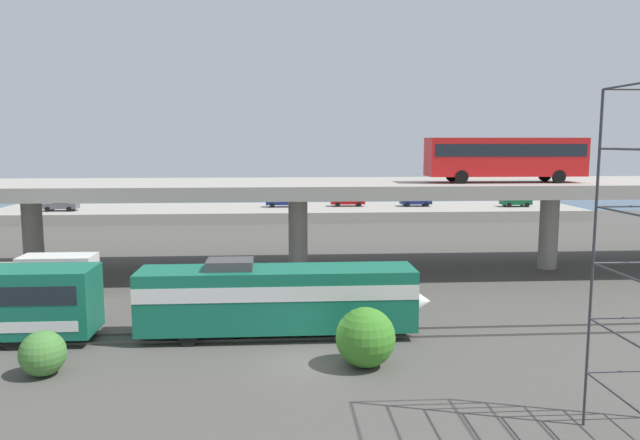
# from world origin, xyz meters

# --- Properties ---
(ground_plane) EXTENTS (260.00, 260.00, 0.00)m
(ground_plane) POSITION_xyz_m (0.00, 0.00, 0.00)
(ground_plane) COLOR #4C4944
(rail_strip_near) EXTENTS (110.00, 0.12, 0.12)m
(rail_strip_near) POSITION_xyz_m (0.00, 3.27, 0.06)
(rail_strip_near) COLOR #59544C
(rail_strip_near) RESTS_ON ground_plane
(rail_strip_far) EXTENTS (110.00, 0.12, 0.12)m
(rail_strip_far) POSITION_xyz_m (0.00, 4.73, 0.06)
(rail_strip_far) COLOR #59544C
(rail_strip_far) RESTS_ON ground_plane
(train_locomotive) EXTENTS (15.47, 3.04, 4.18)m
(train_locomotive) POSITION_xyz_m (-0.85, 4.00, 2.19)
(train_locomotive) COLOR #14664C
(train_locomotive) RESTS_ON ground_plane
(highway_overpass) EXTENTS (96.00, 11.57, 7.18)m
(highway_overpass) POSITION_xyz_m (0.00, 20.00, 6.47)
(highway_overpass) COLOR #9E998E
(highway_overpass) RESTS_ON ground_plane
(transit_bus_on_overpass) EXTENTS (12.00, 2.68, 3.40)m
(transit_bus_on_overpass) POSITION_xyz_m (15.79, 17.99, 9.25)
(transit_bus_on_overpass) COLOR red
(transit_bus_on_overpass) RESTS_ON highway_overpass
(service_truck_west) EXTENTS (6.80, 2.46, 3.04)m
(service_truck_west) POSITION_xyz_m (-16.59, 11.96, 1.64)
(service_truck_west) COLOR #9E998C
(service_truck_west) RESTS_ON ground_plane
(pier_parking_lot) EXTENTS (78.69, 13.66, 1.37)m
(pier_parking_lot) POSITION_xyz_m (0.00, 55.00, 0.68)
(pier_parking_lot) COLOR #9E998E
(pier_parking_lot) RESTS_ON ground_plane
(parked_car_0) EXTENTS (4.70, 1.87, 1.50)m
(parked_car_0) POSITION_xyz_m (8.02, 55.94, 2.14)
(parked_car_0) COLOR maroon
(parked_car_0) RESTS_ON pier_parking_lot
(parked_car_1) EXTENTS (4.35, 1.94, 1.50)m
(parked_car_1) POSITION_xyz_m (-29.80, 52.62, 2.14)
(parked_car_1) COLOR #515459
(parked_car_1) RESTS_ON pier_parking_lot
(parked_car_2) EXTENTS (4.25, 1.98, 1.50)m
(parked_car_2) POSITION_xyz_m (17.48, 55.33, 2.14)
(parked_car_2) COLOR navy
(parked_car_2) RESTS_ON pier_parking_lot
(parked_car_3) EXTENTS (4.63, 1.82, 1.50)m
(parked_car_3) POSITION_xyz_m (-1.10, 55.54, 2.14)
(parked_car_3) COLOR navy
(parked_car_3) RESTS_ON pier_parking_lot
(parked_car_4) EXTENTS (4.03, 1.97, 1.50)m
(parked_car_4) POSITION_xyz_m (31.18, 53.87, 2.14)
(parked_car_4) COLOR #0C4C26
(parked_car_4) RESTS_ON pier_parking_lot
(harbor_water) EXTENTS (140.00, 36.00, 0.01)m
(harbor_water) POSITION_xyz_m (0.00, 78.00, 0.00)
(harbor_water) COLOR #385B7A
(harbor_water) RESTS_ON ground_plane
(shrub_left) EXTENTS (2.02, 2.02, 2.02)m
(shrub_left) POSITION_xyz_m (-11.91, -0.77, 1.01)
(shrub_left) COLOR #437B35
(shrub_left) RESTS_ON ground_plane
(shrub_right) EXTENTS (2.77, 2.77, 2.77)m
(shrub_right) POSITION_xyz_m (2.47, -0.63, 1.38)
(shrub_right) COLOR #3B8026
(shrub_right) RESTS_ON ground_plane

